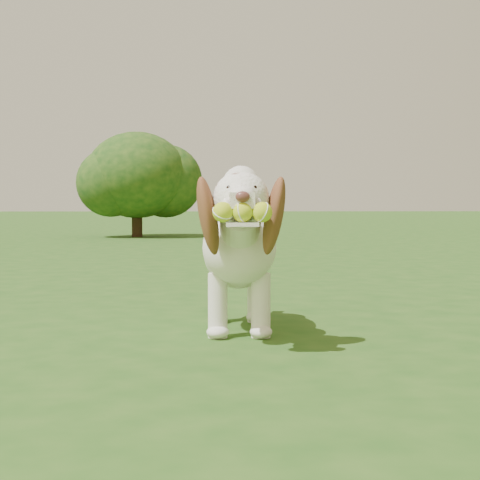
{
  "coord_description": "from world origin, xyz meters",
  "views": [
    {
      "loc": [
        0.39,
        -3.27,
        0.58
      ],
      "look_at": [
        0.51,
        -0.3,
        0.42
      ],
      "focal_mm": 55.0,
      "sensor_mm": 36.0,
      "label": 1
    }
  ],
  "objects": [
    {
      "name": "dog",
      "position": [
        0.51,
        -0.08,
        0.38
      ],
      "size": [
        0.38,
        1.09,
        0.71
      ],
      "rotation": [
        0.0,
        0.0,
        -0.01
      ],
      "color": "white",
      "rests_on": "ground"
    },
    {
      "name": "ground",
      "position": [
        0.0,
        0.0,
        0.0
      ],
      "size": [
        80.0,
        80.0,
        0.0
      ],
      "primitive_type": "plane",
      "color": "#214D16",
      "rests_on": "ground"
    },
    {
      "name": "shrub_b",
      "position": [
        -0.79,
        8.74,
        1.0
      ],
      "size": [
        1.65,
        1.65,
        1.71
      ],
      "color": "#382314",
      "rests_on": "ground"
    }
  ]
}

